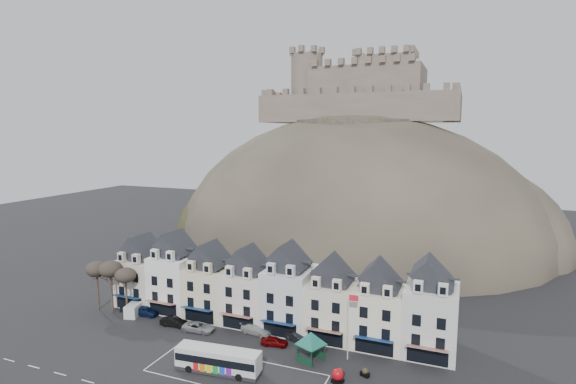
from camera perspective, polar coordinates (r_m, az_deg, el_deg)
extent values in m
plane|color=black|center=(60.07, -9.10, -21.95)|extent=(300.00, 300.00, 0.00)
cube|color=silver|center=(60.13, -6.68, -21.87)|extent=(22.00, 7.50, 0.01)
cube|color=beige|center=(83.29, -17.73, -10.59)|extent=(6.80, 8.00, 8.00)
cube|color=black|center=(81.84, -17.88, -7.12)|extent=(6.80, 5.76, 2.80)
cube|color=beige|center=(80.26, -20.35, -7.75)|extent=(1.20, 0.80, 1.60)
cube|color=beige|center=(78.33, -18.71, -8.05)|extent=(1.20, 0.80, 1.60)
cube|color=black|center=(81.31, -19.50, -13.14)|extent=(5.10, 0.06, 2.20)
cube|color=navy|center=(80.40, -19.86, -12.41)|extent=(5.10, 1.29, 0.43)
cube|color=white|center=(79.10, -13.87, -10.97)|extent=(6.80, 8.00, 9.20)
cube|color=black|center=(77.46, -14.01, -6.90)|extent=(6.80, 5.76, 2.80)
cube|color=white|center=(75.66, -16.54, -7.57)|extent=(1.20, 0.80, 1.60)
cube|color=white|center=(73.88, -14.70, -7.88)|extent=(1.20, 0.80, 1.60)
cube|color=black|center=(77.21, -15.59, -14.11)|extent=(5.10, 0.06, 2.20)
cube|color=maroon|center=(76.25, -15.94, -13.36)|extent=(5.10, 1.29, 0.43)
cube|color=beige|center=(75.70, -9.58, -12.19)|extent=(6.80, 8.00, 8.00)
cube|color=black|center=(74.10, -9.67, -8.41)|extent=(6.80, 5.76, 2.80)
cube|color=beige|center=(72.07, -12.20, -9.18)|extent=(1.20, 0.80, 1.60)
cube|color=beige|center=(70.50, -10.16, -9.51)|extent=(1.20, 0.80, 1.60)
cube|color=black|center=(73.51, -11.22, -15.11)|extent=(5.10, 0.06, 2.20)
cube|color=navy|center=(72.51, -11.55, -14.34)|extent=(5.10, 1.29, 0.43)
cube|color=silver|center=(72.56, -4.87, -13.00)|extent=(6.80, 8.00, 8.00)
cube|color=black|center=(70.89, -4.92, -9.07)|extent=(6.80, 5.76, 2.80)
cube|color=silver|center=(68.62, -7.42, -9.94)|extent=(1.20, 0.80, 1.60)
cube|color=silver|center=(67.27, -5.16, -10.27)|extent=(1.20, 0.80, 1.60)
cube|color=black|center=(70.28, -6.38, -16.11)|extent=(5.10, 0.06, 2.20)
cube|color=maroon|center=(69.23, -6.67, -15.33)|extent=(5.10, 1.29, 0.43)
cube|color=silver|center=(69.73, 0.26, -13.33)|extent=(6.80, 8.00, 9.20)
cube|color=black|center=(67.86, 0.27, -8.75)|extent=(6.80, 5.76, 2.80)
cube|color=silver|center=(65.33, -2.15, -9.69)|extent=(1.20, 0.80, 1.60)
cube|color=silver|center=(64.23, 0.32, -9.99)|extent=(1.20, 0.80, 1.60)
cube|color=black|center=(67.58, -1.06, -17.08)|extent=(5.10, 0.06, 2.20)
cube|color=navy|center=(66.48, -1.29, -16.28)|extent=(5.10, 1.29, 0.43)
cube|color=silver|center=(67.92, 5.78, -14.50)|extent=(6.80, 8.00, 8.00)
cube|color=black|center=(66.13, 5.84, -10.33)|extent=(6.80, 5.76, 2.80)
cube|color=silver|center=(63.38, 3.59, -11.40)|extent=(1.20, 0.80, 1.60)
cube|color=silver|center=(62.56, 6.25, -11.69)|extent=(1.20, 0.80, 1.60)
cube|color=black|center=(65.48, 4.71, -17.96)|extent=(5.10, 0.06, 2.20)
cube|color=maroon|center=(64.34, 4.54, -17.16)|extent=(5.10, 1.29, 0.43)
cube|color=white|center=(66.52, 11.61, -15.12)|extent=(6.80, 8.00, 8.00)
cube|color=black|center=(64.70, 11.74, -10.86)|extent=(6.80, 5.76, 2.80)
cube|color=white|center=(61.72, 9.73, -12.03)|extent=(1.20, 0.80, 1.60)
cube|color=white|center=(61.21, 12.53, -12.28)|extent=(1.20, 0.80, 1.60)
cube|color=black|center=(64.03, 10.86, -18.70)|extent=(5.10, 0.06, 2.20)
cube|color=navy|center=(62.87, 10.77, -17.90)|extent=(5.10, 1.29, 0.43)
cube|color=silver|center=(65.58, 17.69, -15.11)|extent=(6.80, 8.00, 9.20)
cube|color=black|center=(63.59, 17.91, -10.28)|extent=(6.80, 5.76, 2.80)
cube|color=silver|center=(60.38, 16.20, -11.48)|extent=(1.20, 0.80, 1.60)
cube|color=silver|center=(60.20, 19.09, -11.66)|extent=(1.20, 0.80, 1.60)
cube|color=black|center=(63.29, 17.27, -19.25)|extent=(5.10, 0.06, 2.20)
cube|color=maroon|center=(62.11, 17.27, -18.46)|extent=(5.10, 1.29, 0.43)
ellipsoid|color=#332E27|center=(121.40, 8.24, -6.49)|extent=(96.00, 76.00, 68.00)
ellipsoid|color=#242E17|center=(122.84, -2.52, -6.25)|extent=(52.00, 44.00, 42.00)
ellipsoid|color=#332E27|center=(122.20, 19.77, -6.78)|extent=(56.00, 48.00, 46.00)
ellipsoid|color=#242E17|center=(109.38, 4.43, -8.02)|extent=(40.00, 28.00, 28.00)
ellipsoid|color=#332E27|center=(108.11, 11.92, -8.36)|extent=(36.00, 28.00, 24.00)
cylinder|color=#332E27|center=(117.73, 8.54, 8.30)|extent=(30.00, 30.00, 3.00)
cube|color=#64584C|center=(113.99, 8.11, 10.59)|extent=(48.00, 2.20, 7.00)
cube|color=#64584C|center=(133.47, 10.20, 10.12)|extent=(48.00, 2.20, 7.00)
cube|color=#64584C|center=(131.12, -1.22, 10.28)|extent=(2.20, 22.00, 7.00)
cube|color=#64584C|center=(120.69, 20.59, 10.02)|extent=(2.20, 22.00, 7.00)
cube|color=#64584C|center=(123.66, 10.22, 12.87)|extent=(28.00, 18.00, 10.00)
cube|color=#64584C|center=(125.01, 12.27, 13.46)|extent=(14.00, 12.00, 13.00)
cylinder|color=#64584C|center=(124.15, 2.39, 12.97)|extent=(8.40, 8.40, 18.00)
cylinder|color=silver|center=(126.25, 12.39, 17.52)|extent=(0.16, 0.16, 5.00)
cylinder|color=#31261F|center=(83.19, -22.98, -11.68)|extent=(0.32, 0.32, 5.74)
ellipsoid|color=#383028|center=(81.96, -23.13, -8.97)|extent=(3.61, 3.61, 2.54)
cylinder|color=#31261F|center=(81.14, -21.45, -11.99)|extent=(0.32, 0.32, 6.02)
ellipsoid|color=#383028|center=(79.83, -21.60, -9.08)|extent=(3.78, 3.78, 2.67)
cylinder|color=#31261F|center=(79.29, -19.82, -12.59)|extent=(0.32, 0.32, 5.46)
ellipsoid|color=#383028|center=(78.05, -19.95, -9.90)|extent=(3.43, 3.43, 2.42)
cube|color=#262628|center=(60.48, -8.84, -21.35)|extent=(10.95, 3.48, 0.49)
cube|color=silver|center=(59.80, -8.87, -20.16)|extent=(10.95, 3.44, 2.47)
cube|color=black|center=(59.73, -8.87, -20.04)|extent=(10.74, 3.49, 0.93)
cube|color=silver|center=(59.29, -8.89, -19.20)|extent=(10.72, 3.32, 0.24)
cube|color=orange|center=(57.49, -3.76, -20.22)|extent=(0.17, 1.17, 0.27)
cylinder|color=black|center=(58.38, -6.24, -22.34)|extent=(0.96, 0.40, 0.94)
cylinder|color=black|center=(60.16, -5.37, -21.36)|extent=(0.96, 0.40, 0.94)
cylinder|color=black|center=(60.99, -12.45, -21.08)|extent=(0.96, 0.40, 0.94)
cylinder|color=black|center=(62.69, -11.41, -20.20)|extent=(0.96, 0.40, 0.94)
cube|color=#103221|center=(63.53, 2.84, -18.95)|extent=(0.19, 0.19, 2.26)
cube|color=#103221|center=(62.03, 4.68, -19.67)|extent=(0.19, 0.19, 2.26)
cube|color=#103221|center=(61.89, 1.14, -19.71)|extent=(0.19, 0.19, 2.26)
cube|color=#103221|center=(60.34, 2.98, -20.49)|extent=(0.19, 0.19, 2.26)
cube|color=#103221|center=(61.42, 2.92, -18.76)|extent=(4.10, 4.10, 0.11)
cone|color=#125246|center=(61.04, 2.92, -18.05)|extent=(5.72, 5.72, 1.70)
cube|color=black|center=(58.13, 6.33, -22.73)|extent=(1.53, 1.53, 0.45)
sphere|color=#B60A13|center=(57.72, 6.34, -22.03)|extent=(1.41, 1.41, 1.41)
cylinder|color=silver|center=(61.21, 7.64, -16.54)|extent=(0.14, 0.14, 9.13)
cube|color=red|center=(59.64, 8.32, -13.18)|extent=(1.25, 0.16, 0.80)
cube|color=silver|center=(79.52, -18.82, -13.83)|extent=(2.91, 4.67, 1.98)
cube|color=black|center=(79.39, -18.83, -13.57)|extent=(1.75, 0.52, 0.85)
cube|color=black|center=(59.72, 9.73, -21.85)|extent=(1.23, 0.92, 0.55)
sphere|color=#242E17|center=(59.51, 9.74, -21.48)|extent=(0.77, 0.77, 0.77)
cube|color=black|center=(59.47, 6.61, -21.95)|extent=(1.03, 0.54, 0.51)
sphere|color=#242E17|center=(59.27, 6.62, -21.61)|extent=(0.71, 0.71, 0.71)
imported|color=#0C193E|center=(78.67, -17.68, -14.18)|extent=(4.66, 2.09, 1.56)
imported|color=black|center=(73.58, -14.26, -15.69)|extent=(4.39, 1.83, 1.41)
imported|color=#9A9CA1|center=(71.13, -11.30, -16.47)|extent=(4.90, 2.57, 1.34)
imported|color=#BCBCBC|center=(69.29, -4.08, -16.98)|extent=(5.21, 2.92, 1.43)
imported|color=#5D0506|center=(65.81, -1.74, -18.43)|extent=(3.97, 2.10, 1.29)
imported|color=black|center=(67.00, 1.11, -17.91)|extent=(4.22, 2.63, 1.31)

